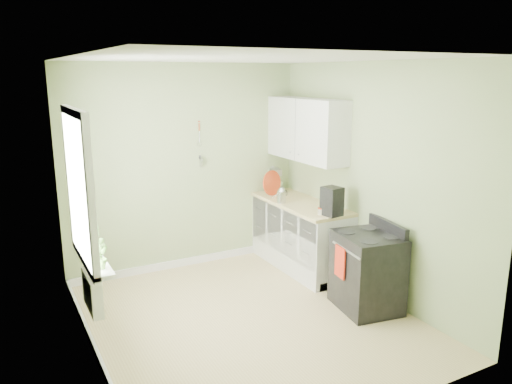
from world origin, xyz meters
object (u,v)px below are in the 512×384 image
stand_mixer (275,180)px  coffee_maker (332,202)px  stove (367,271)px  kettle (281,195)px

stand_mixer → coffee_maker: size_ratio=1.06×
stove → stand_mixer: stand_mixer is taller
kettle → coffee_maker: (0.22, -0.79, 0.06)m
stand_mixer → coffee_maker: bearing=-92.6°
stove → kettle: (-0.23, 1.46, 0.57)m
stove → kettle: kettle is taller
stand_mixer → kettle: (-0.28, -0.64, -0.06)m
stand_mixer → kettle: size_ratio=1.83×
kettle → coffee_maker: 0.83m
stove → kettle: size_ratio=4.90×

